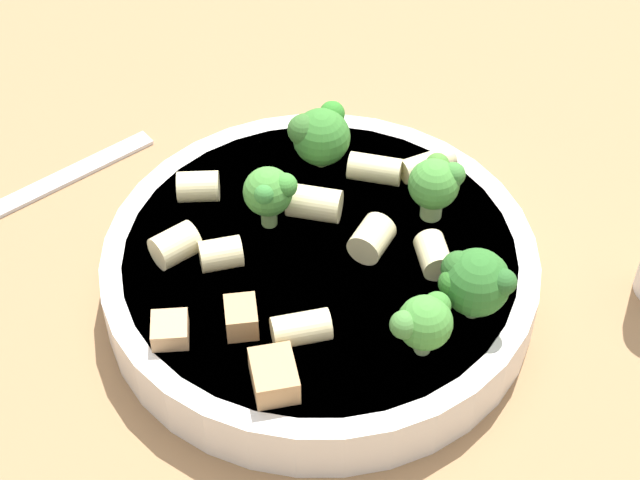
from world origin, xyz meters
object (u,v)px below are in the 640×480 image
rigatoni_4 (428,165)px  rigatoni_8 (383,172)px  broccoli_floret_1 (269,192)px  rigatoni_1 (372,239)px  broccoli_floret_2 (436,183)px  chicken_chunk_2 (241,317)px  broccoli_floret_3 (425,321)px  rigatoni_2 (314,203)px  pasta_bowl (320,271)px  broccoli_floret_4 (473,284)px  chicken_chunk_0 (274,376)px  rigatoni_0 (434,255)px  rigatoni_5 (175,245)px  rigatoni_6 (221,254)px  rigatoni_7 (198,187)px  rigatoni_3 (301,328)px  broccoli_floret_0 (319,134)px  chicken_chunk_1 (170,330)px

rigatoni_4 → rigatoni_8: (-0.02, 0.02, 0.00)m
broccoli_floret_1 → rigatoni_1: 0.06m
broccoli_floret_2 → rigatoni_4: bearing=30.1°
chicken_chunk_2 → broccoli_floret_3: bearing=-70.7°
rigatoni_2 → rigatoni_8: 0.04m
rigatoni_1 → rigatoni_8: rigatoni_1 is taller
pasta_bowl → broccoli_floret_4: broccoli_floret_4 is taller
rigatoni_1 → chicken_chunk_0: 0.10m
rigatoni_0 → rigatoni_2: size_ratio=0.78×
broccoli_floret_3 → broccoli_floret_1: bearing=69.9°
rigatoni_1 → rigatoni_5: (-0.05, 0.08, -0.00)m
rigatoni_1 → chicken_chunk_0: (-0.10, 0.00, -0.00)m
pasta_bowl → rigatoni_6: size_ratio=10.69×
broccoli_floret_4 → rigatoni_0: bearing=52.5°
rigatoni_1 → rigatoni_7: 0.10m
pasta_bowl → rigatoni_2: size_ratio=8.13×
rigatoni_3 → rigatoni_0: bearing=-26.3°
broccoli_floret_3 → rigatoni_6: broccoli_floret_3 is taller
broccoli_floret_1 → broccoli_floret_2: 0.09m
rigatoni_3 → chicken_chunk_2: 0.03m
rigatoni_2 → rigatoni_5: size_ratio=1.25×
rigatoni_3 → rigatoni_5: size_ratio=1.25×
broccoli_floret_0 → chicken_chunk_0: bearing=-159.5°
broccoli_floret_0 → chicken_chunk_1: 0.14m
rigatoni_4 → broccoli_floret_0: bearing=108.5°
broccoli_floret_2 → rigatoni_6: broccoli_floret_2 is taller
broccoli_floret_0 → chicken_chunk_2: 0.12m
rigatoni_2 → chicken_chunk_0: size_ratio=1.07×
broccoli_floret_3 → chicken_chunk_0: (-0.05, 0.05, -0.01)m
chicken_chunk_0 → chicken_chunk_1: size_ratio=1.41×
broccoli_floret_2 → rigatoni_3: broccoli_floret_2 is taller
broccoli_floret_1 → rigatoni_8: size_ratio=1.25×
broccoli_floret_0 → rigatoni_3: size_ratio=1.30×
broccoli_floret_1 → rigatoni_7: (-0.00, 0.04, -0.01)m
chicken_chunk_2 → rigatoni_4: bearing=-13.6°
rigatoni_0 → chicken_chunk_2: rigatoni_0 is taller
broccoli_floret_4 → rigatoni_2: 0.10m
rigatoni_3 → chicken_chunk_0: rigatoni_3 is taller
pasta_bowl → broccoli_floret_1: (0.01, 0.03, 0.04)m
rigatoni_6 → chicken_chunk_1: bearing=-176.6°
broccoli_floret_3 → rigatoni_5: (-0.00, 0.13, -0.01)m
rigatoni_1 → rigatoni_3: bearing=176.7°
broccoli_floret_0 → rigatoni_6: size_ratio=1.71×
rigatoni_1 → rigatoni_4: 0.07m
rigatoni_2 → chicken_chunk_1: 0.11m
broccoli_floret_2 → rigatoni_3: bearing=168.8°
broccoli_floret_0 → rigatoni_5: (-0.10, 0.03, -0.01)m
rigatoni_2 → broccoli_floret_1: bearing=134.2°
rigatoni_0 → rigatoni_5: (-0.06, 0.12, 0.00)m
broccoli_floret_1 → rigatoni_3: broccoli_floret_1 is taller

